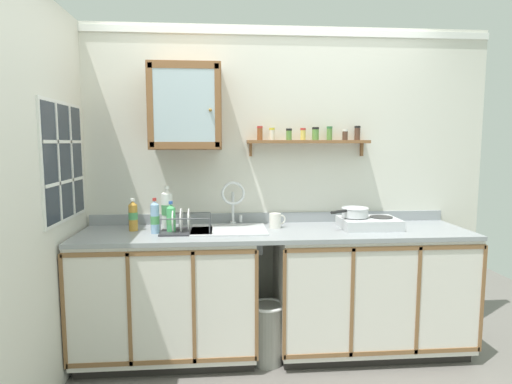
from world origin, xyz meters
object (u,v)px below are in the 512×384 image
(bottle_water_blue_0, at_px, (155,218))
(mug, at_px, (275,221))
(hot_plate_stove, at_px, (369,223))
(wall_cabinet, at_px, (186,107))
(trash_bin, at_px, (267,332))
(dish_rack, at_px, (185,227))
(bottle_juice_amber_1, at_px, (133,216))
(sink, at_px, (230,233))
(saucepan, at_px, (355,212))
(bottle_soda_green_2, at_px, (171,219))
(bottle_opaque_white_3, at_px, (167,209))

(bottle_water_blue_0, relative_size, mug, 1.96)
(hot_plate_stove, bearing_deg, wall_cabinet, 174.58)
(bottle_water_blue_0, distance_m, wall_cabinet, 0.82)
(trash_bin, bearing_deg, dish_rack, 168.37)
(bottle_water_blue_0, bearing_deg, mug, 7.75)
(bottle_juice_amber_1, distance_m, dish_rack, 0.39)
(sink, bearing_deg, bottle_juice_amber_1, 177.34)
(saucepan, bearing_deg, bottle_soda_green_2, -176.91)
(bottle_juice_amber_1, height_order, bottle_soda_green_2, bottle_juice_amber_1)
(sink, distance_m, bottle_water_blue_0, 0.54)
(saucepan, distance_m, bottle_opaque_white_3, 1.38)
(trash_bin, bearing_deg, hot_plate_stove, 11.61)
(sink, height_order, hot_plate_stove, sink)
(dish_rack, xyz_separation_m, trash_bin, (0.58, -0.12, -0.74))
(saucepan, height_order, wall_cabinet, wall_cabinet)
(saucepan, bearing_deg, hot_plate_stove, -11.49)
(sink, relative_size, hot_plate_stove, 1.28)
(mug, distance_m, wall_cabinet, 1.05)
(hot_plate_stove, relative_size, bottle_water_blue_0, 1.69)
(saucepan, distance_m, dish_rack, 1.25)
(hot_plate_stove, height_order, wall_cabinet, wall_cabinet)
(saucepan, relative_size, bottle_soda_green_2, 1.41)
(bottle_juice_amber_1, height_order, bottle_opaque_white_3, bottle_opaque_white_3)
(sink, relative_size, bottle_soda_green_2, 2.39)
(wall_cabinet, bearing_deg, trash_bin, -26.77)
(hot_plate_stove, relative_size, saucepan, 1.33)
(trash_bin, bearing_deg, wall_cabinet, 153.23)
(mug, relative_size, trash_bin, 0.29)
(saucepan, xyz_separation_m, dish_rack, (-1.24, -0.06, -0.08))
(bottle_soda_green_2, xyz_separation_m, trash_bin, (0.67, -0.11, -0.81))
(bottle_opaque_white_3, bearing_deg, mug, -0.02)
(saucepan, bearing_deg, bottle_opaque_white_3, 178.18)
(bottle_juice_amber_1, distance_m, wall_cabinet, 0.87)
(saucepan, relative_size, mug, 2.48)
(hot_plate_stove, height_order, mug, mug)
(bottle_soda_green_2, distance_m, dish_rack, 0.11)
(saucepan, bearing_deg, wall_cabinet, 175.10)
(bottle_opaque_white_3, bearing_deg, saucepan, -1.82)
(saucepan, distance_m, mug, 0.59)
(hot_plate_stove, relative_size, bottle_opaque_white_3, 1.32)
(sink, height_order, bottle_juice_amber_1, sink)
(hot_plate_stove, distance_m, bottle_opaque_white_3, 1.49)
(sink, xyz_separation_m, dish_rack, (-0.32, -0.06, 0.06))
(saucepan, distance_m, bottle_juice_amber_1, 1.61)
(bottle_juice_amber_1, bearing_deg, trash_bin, -12.30)
(bottle_soda_green_2, bearing_deg, dish_rack, 6.97)
(sink, height_order, trash_bin, sink)
(wall_cabinet, bearing_deg, bottle_juice_amber_1, -168.50)
(sink, relative_size, dish_rack, 1.49)
(bottle_water_blue_0, distance_m, trash_bin, 1.13)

